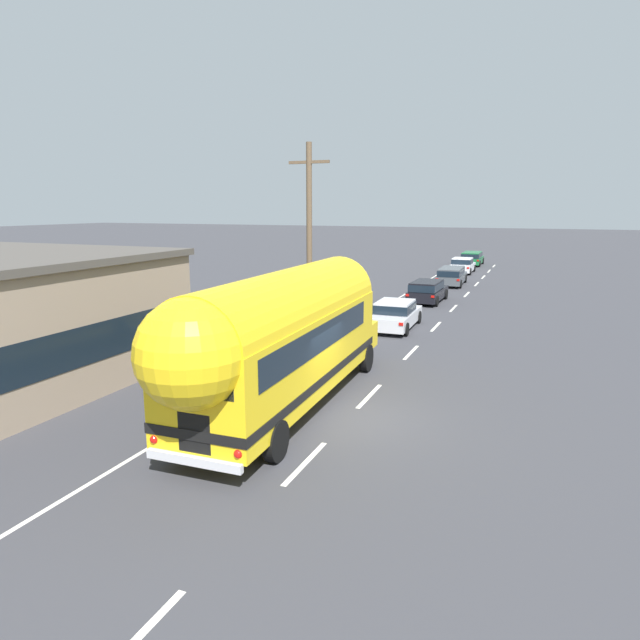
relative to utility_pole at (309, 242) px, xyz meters
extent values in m
plane|color=#38383D|center=(4.51, -7.60, -4.42)|extent=(300.00, 300.00, 0.00)
cube|color=silver|center=(4.51, -10.72, -4.42)|extent=(0.14, 2.40, 0.01)
cube|color=silver|center=(4.51, -5.67, -4.42)|extent=(0.14, 2.40, 0.01)
cube|color=silver|center=(4.51, 0.11, -4.42)|extent=(0.14, 2.40, 0.01)
cube|color=silver|center=(4.51, 5.54, -4.42)|extent=(0.14, 2.40, 0.01)
cube|color=silver|center=(4.51, 11.04, -4.42)|extent=(0.14, 2.40, 0.01)
cube|color=silver|center=(4.51, 16.76, -4.42)|extent=(0.14, 2.40, 0.01)
cube|color=silver|center=(4.51, 22.34, -4.42)|extent=(0.14, 2.40, 0.01)
cube|color=silver|center=(4.51, 27.06, -4.42)|extent=(0.14, 2.40, 0.01)
cube|color=silver|center=(4.51, 31.84, -4.42)|extent=(0.14, 2.40, 0.01)
cube|color=silver|center=(4.51, 36.76, -4.42)|extent=(0.14, 2.40, 0.01)
cube|color=silver|center=(0.57, 4.40, -4.42)|extent=(0.12, 80.00, 0.01)
cylinder|color=brown|center=(0.00, 0.00, -0.17)|extent=(0.24, 0.24, 8.50)
cube|color=brown|center=(0.00, 0.00, 3.28)|extent=(1.80, 0.12, 0.12)
cube|color=yellow|center=(2.56, -7.63, -2.67)|extent=(2.79, 9.83, 2.30)
cylinder|color=yellow|center=(2.56, -7.63, -1.52)|extent=(2.73, 9.73, 2.45)
sphere|color=yellow|center=(2.70, -12.46, -1.52)|extent=(2.40, 2.40, 2.40)
cube|color=yellow|center=(2.40, -2.10, -3.35)|extent=(2.30, 1.37, 0.95)
cube|color=black|center=(2.56, -7.63, -3.32)|extent=(2.83, 9.87, 0.24)
cube|color=black|center=(2.57, -7.93, -2.07)|extent=(2.76, 8.03, 0.76)
cube|color=black|center=(2.70, -12.47, -2.02)|extent=(2.00, 0.14, 0.84)
cube|color=black|center=(2.70, -12.48, -3.27)|extent=(0.80, 0.08, 0.90)
cube|color=silver|center=(2.70, -12.57, -3.87)|extent=(2.34, 0.21, 0.20)
sphere|color=red|center=(1.65, -12.52, -3.57)|extent=(0.20, 0.20, 0.20)
sphere|color=red|center=(3.75, -12.46, -3.57)|extent=(0.20, 0.20, 0.20)
cube|color=black|center=(2.41, -2.70, -2.02)|extent=(2.14, 0.16, 0.96)
cube|color=silver|center=(2.37, -1.41, -3.47)|extent=(0.90, 0.13, 0.56)
cylinder|color=black|center=(1.26, -3.19, -3.92)|extent=(0.29, 1.01, 1.00)
cylinder|color=black|center=(3.60, -3.12, -3.92)|extent=(0.29, 1.01, 1.00)
cylinder|color=black|center=(1.49, -10.95, -3.92)|extent=(0.29, 1.01, 1.00)
cylinder|color=black|center=(3.82, -10.88, -3.92)|extent=(0.29, 1.01, 1.00)
cube|color=silver|center=(2.69, 4.45, -3.90)|extent=(1.94, 4.54, 0.60)
cube|color=silver|center=(2.69, 4.32, -3.33)|extent=(1.68, 2.19, 0.55)
cube|color=black|center=(2.69, 4.32, -3.36)|extent=(1.74, 2.23, 0.43)
cube|color=red|center=(1.95, 2.17, -3.72)|extent=(0.20, 0.05, 0.14)
cube|color=red|center=(3.54, 2.21, -3.72)|extent=(0.20, 0.05, 0.14)
cylinder|color=black|center=(1.77, 5.97, -4.10)|extent=(0.22, 0.65, 0.64)
cylinder|color=black|center=(3.52, 6.02, -4.10)|extent=(0.22, 0.65, 0.64)
cylinder|color=black|center=(1.86, 2.88, -4.10)|extent=(0.22, 0.65, 0.64)
cylinder|color=black|center=(3.60, 2.92, -4.10)|extent=(0.22, 0.65, 0.64)
cube|color=black|center=(2.63, 12.74, -3.90)|extent=(1.84, 4.38, 0.60)
cube|color=black|center=(2.62, 12.26, -3.33)|extent=(1.62, 2.93, 0.55)
cube|color=black|center=(2.62, 12.26, -3.36)|extent=(1.68, 2.97, 0.43)
cube|color=red|center=(1.83, 10.56, -3.72)|extent=(0.20, 0.04, 0.14)
cube|color=red|center=(3.35, 10.54, -3.72)|extent=(0.20, 0.04, 0.14)
cylinder|color=black|center=(1.81, 14.23, -4.10)|extent=(0.21, 0.64, 0.64)
cylinder|color=black|center=(3.50, 14.20, -4.10)|extent=(0.21, 0.64, 0.64)
cylinder|color=black|center=(1.76, 11.27, -4.10)|extent=(0.21, 0.64, 0.64)
cylinder|color=black|center=(3.45, 11.25, -4.10)|extent=(0.21, 0.64, 0.64)
cube|color=#474C51|center=(2.77, 21.15, -3.90)|extent=(1.90, 4.84, 0.60)
cube|color=#474C51|center=(2.78, 20.68, -3.33)|extent=(1.67, 3.59, 0.55)
cube|color=black|center=(2.78, 20.68, -3.36)|extent=(1.73, 3.63, 0.43)
cube|color=red|center=(2.07, 18.72, -3.72)|extent=(0.20, 0.05, 0.14)
cube|color=red|center=(3.60, 18.77, -3.72)|extent=(0.20, 0.05, 0.14)
cylinder|color=black|center=(1.87, 22.82, -4.10)|extent=(0.22, 0.65, 0.64)
cylinder|color=black|center=(3.56, 22.87, -4.10)|extent=(0.22, 0.65, 0.64)
cylinder|color=black|center=(1.97, 19.43, -4.10)|extent=(0.22, 0.65, 0.64)
cylinder|color=black|center=(3.66, 19.48, -4.10)|extent=(0.22, 0.65, 0.64)
cube|color=white|center=(2.38, 29.46, -3.90)|extent=(1.84, 4.33, 0.60)
cube|color=white|center=(2.38, 29.34, -3.33)|extent=(1.64, 1.98, 0.55)
cube|color=black|center=(2.38, 29.34, -3.36)|extent=(1.70, 2.02, 0.43)
cube|color=red|center=(1.58, 27.29, -3.72)|extent=(0.20, 0.04, 0.14)
cube|color=red|center=(3.17, 27.29, -3.72)|extent=(0.20, 0.04, 0.14)
cylinder|color=black|center=(1.51, 30.92, -4.10)|extent=(0.20, 0.64, 0.64)
cylinder|color=black|center=(3.26, 30.92, -4.10)|extent=(0.20, 0.64, 0.64)
cylinder|color=black|center=(1.50, 28.00, -4.10)|extent=(0.20, 0.64, 0.64)
cylinder|color=black|center=(3.25, 28.00, -4.10)|extent=(0.20, 0.64, 0.64)
cube|color=#196633|center=(2.32, 36.85, -3.90)|extent=(1.91, 4.70, 0.60)
cube|color=#196633|center=(2.33, 36.37, -3.33)|extent=(1.70, 3.45, 0.55)
cube|color=black|center=(2.33, 36.37, -3.36)|extent=(1.76, 3.49, 0.43)
cube|color=red|center=(1.52, 34.49, -3.72)|extent=(0.20, 0.04, 0.14)
cube|color=red|center=(3.16, 34.50, -3.72)|extent=(0.20, 0.04, 0.14)
cylinder|color=black|center=(1.42, 38.49, -4.10)|extent=(0.20, 0.64, 0.64)
cylinder|color=black|center=(3.21, 38.50, -4.10)|extent=(0.20, 0.64, 0.64)
cylinder|color=black|center=(1.43, 35.20, -4.10)|extent=(0.20, 0.64, 0.64)
cylinder|color=black|center=(3.23, 35.21, -4.10)|extent=(0.20, 0.64, 0.64)
camera|label=1|loc=(9.38, -21.74, 1.47)|focal=31.08mm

